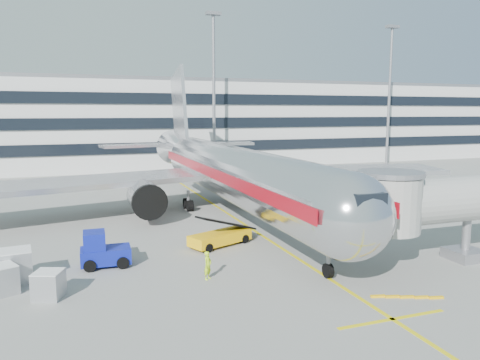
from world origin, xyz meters
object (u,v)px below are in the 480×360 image
object	(u,v)px
belt_loader	(220,236)
cargo_container_right	(15,266)
cargo_container_left	(1,280)
cargo_container_front	(49,285)
baggage_tug	(102,251)
ramp_worker	(208,265)
main_jet	(225,170)

from	to	relation	value
belt_loader	cargo_container_right	size ratio (longest dim) A/B	2.64
cargo_container_left	cargo_container_front	bearing A→B (deg)	-31.46
baggage_tug	cargo_container_front	distance (m)	5.34
ramp_worker	main_jet	bearing A→B (deg)	24.52
cargo_container_right	cargo_container_front	world-z (taller)	cargo_container_right
ramp_worker	cargo_container_left	bearing A→B (deg)	127.48
main_jet	belt_loader	xyz separation A→B (m)	(-4.00, -10.96, -3.54)
belt_loader	cargo_container_left	size ratio (longest dim) A/B	2.59
baggage_tug	cargo_container_left	bearing A→B (deg)	-152.32
belt_loader	cargo_container_front	world-z (taller)	belt_loader
main_jet	baggage_tug	distance (m)	18.31
main_jet	cargo_container_front	distance (m)	23.56
cargo_container_left	cargo_container_front	distance (m)	2.90
main_jet	baggage_tug	bearing A→B (deg)	-134.03
cargo_container_front	ramp_worker	bearing A→B (deg)	-0.86
cargo_container_front	main_jet	bearing A→B (deg)	48.13
cargo_container_right	ramp_worker	distance (m)	11.21
cargo_container_front	ramp_worker	size ratio (longest dim) A/B	1.06
baggage_tug	cargo_container_left	world-z (taller)	baggage_tug
baggage_tug	cargo_container_right	distance (m)	5.05
belt_loader	baggage_tug	xyz separation A→B (m)	(-8.53, -2.00, 0.32)
ramp_worker	baggage_tug	bearing A→B (deg)	97.42
main_jet	cargo_container_front	size ratio (longest dim) A/B	28.36
main_jet	baggage_tug	xyz separation A→B (m)	(-12.53, -12.96, -3.22)
cargo_container_right	ramp_worker	world-z (taller)	cargo_container_right
ramp_worker	cargo_container_right	bearing A→B (deg)	117.68
cargo_container_left	main_jet	bearing A→B (deg)	41.31
cargo_container_left	cargo_container_front	world-z (taller)	cargo_container_left
belt_loader	baggage_tug	world-z (taller)	belt_loader
cargo_container_left	cargo_container_right	size ratio (longest dim) A/B	1.02
baggage_tug	ramp_worker	bearing A→B (deg)	-38.38
baggage_tug	belt_loader	bearing A→B (deg)	13.17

